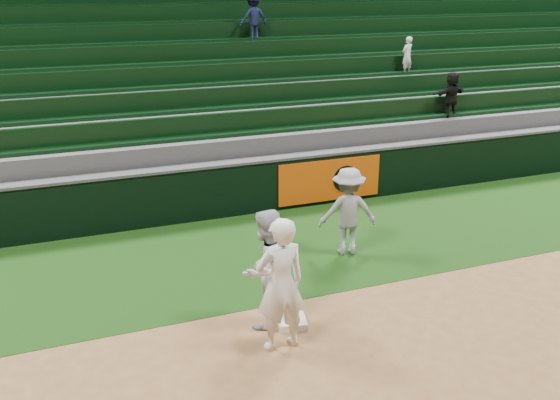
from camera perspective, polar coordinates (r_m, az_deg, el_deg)
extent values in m
plane|color=brown|center=(9.71, 1.20, -12.04)|extent=(70.00, 70.00, 0.00)
cube|color=black|center=(12.21, -4.19, -5.10)|extent=(36.00, 4.20, 0.01)
cube|color=white|center=(9.90, 1.07, -11.04)|extent=(0.53, 0.53, 0.10)
imported|color=white|center=(8.88, 0.03, -7.74)|extent=(0.77, 0.53, 2.02)
imported|color=#ACAEB7|center=(9.49, -1.31, -6.33)|extent=(1.15, 1.07, 1.89)
imported|color=gray|center=(12.04, 6.23, -1.04)|extent=(1.24, 0.90, 1.73)
cube|color=black|center=(13.96, -6.94, 0.67)|extent=(36.00, 0.35, 1.20)
cube|color=#D84C0A|center=(14.77, 4.58, 1.82)|extent=(2.60, 0.05, 1.00)
cylinder|color=black|center=(14.92, 6.02, 1.95)|extent=(0.64, 0.02, 0.64)
cylinder|color=white|center=(14.80, 5.55, 2.31)|extent=(0.14, 0.02, 0.14)
cube|color=#424244|center=(13.77, -7.04, 3.11)|extent=(36.00, 0.40, 0.06)
cube|color=#3D3E40|center=(14.56, -7.70, 2.37)|extent=(36.00, 0.85, 1.65)
cube|color=black|center=(14.53, -8.13, 6.70)|extent=(36.00, 0.14, 0.50)
cube|color=black|center=(14.41, -7.94, 5.75)|extent=(36.00, 0.45, 0.08)
cube|color=#3D3E40|center=(15.30, -8.51, 4.05)|extent=(36.00, 0.85, 2.10)
cube|color=black|center=(15.25, -8.97, 8.99)|extent=(36.00, 0.14, 0.50)
cube|color=black|center=(15.13, -8.79, 8.11)|extent=(36.00, 0.45, 0.08)
cube|color=#3D3E40|center=(16.04, -9.24, 5.57)|extent=(36.00, 0.85, 2.55)
cube|color=black|center=(16.00, -9.75, 11.07)|extent=(36.00, 0.14, 0.50)
cube|color=black|center=(15.87, -9.57, 10.25)|extent=(36.00, 0.45, 0.08)
cube|color=#3D3E40|center=(16.81, -9.92, 6.95)|extent=(36.00, 0.85, 3.00)
cube|color=black|center=(16.77, -10.46, 12.97)|extent=(36.00, 0.14, 0.50)
cube|color=black|center=(16.63, -10.29, 12.19)|extent=(36.00, 0.45, 0.08)
cube|color=#3D3E40|center=(17.58, -10.54, 8.21)|extent=(36.00, 0.85, 3.45)
cube|color=black|center=(17.56, -11.11, 14.69)|extent=(36.00, 0.14, 0.50)
cube|color=black|center=(17.41, -10.96, 13.96)|extent=(36.00, 0.45, 0.08)
cube|color=#3D3E40|center=(18.36, -11.11, 9.37)|extent=(36.00, 0.85, 3.90)
cube|color=black|center=(18.36, -11.72, 16.26)|extent=(36.00, 0.14, 0.50)
cube|color=black|center=(18.21, -11.58, 15.58)|extent=(36.00, 0.45, 0.08)
cube|color=#3D3E40|center=(19.15, -11.63, 10.43)|extent=(36.00, 0.85, 4.35)
cube|color=black|center=(19.02, -12.15, 17.06)|extent=(36.00, 0.45, 0.08)
imported|color=black|center=(17.08, 15.38, 9.28)|extent=(1.14, 0.56, 1.17)
imported|color=silver|center=(18.17, 11.55, 12.81)|extent=(0.44, 0.36, 1.04)
imported|color=black|center=(17.91, -2.44, 16.33)|extent=(0.86, 0.54, 1.26)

